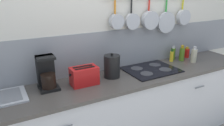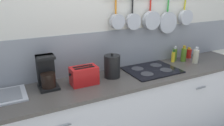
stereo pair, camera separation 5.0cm
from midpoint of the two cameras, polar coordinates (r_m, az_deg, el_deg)
The scene contains 12 objects.
wall_back at distance 2.45m, azimuth 1.33°, elevation 7.47°, with size 7.20×0.15×2.60m.
cabinet_base at distance 2.50m, azimuth 4.71°, elevation -13.30°, with size 3.15×0.55×0.85m.
countertop at distance 2.30m, azimuth 5.00°, elevation -3.97°, with size 3.19×0.57×0.03m.
coffee_maker at distance 2.08m, azimuth -15.97°, elevation -2.87°, with size 0.17×0.20×0.31m.
toaster at distance 2.09m, azimuth -6.64°, elevation -3.28°, with size 0.27×0.15×0.18m.
kettle at distance 2.24m, azimuth 0.66°, elevation -0.84°, with size 0.17×0.17×0.26m.
cooktop at distance 2.50m, azimuth 10.89°, elevation -1.76°, with size 0.58×0.46×0.01m.
bottle_olive_oil at distance 2.83m, azimuth 16.18°, elevation 1.64°, with size 0.05×0.05×0.16m.
bottle_sesame_oil at distance 2.90m, azimuth 16.53°, elevation 2.26°, with size 0.06×0.06×0.18m.
bottle_vinegar at distance 2.90m, azimuth 18.69°, elevation 2.15°, with size 0.07×0.07×0.20m.
bottle_dish_soap at distance 2.87m, azimuth 21.52°, elevation 1.71°, with size 0.07×0.07×0.20m.
bottle_hot_sauce at distance 3.06m, azimuth 19.84°, elevation 2.41°, with size 0.07×0.07×0.14m.
Camera 2 is at (-1.12, -1.80, 1.75)m, focal length 35.00 mm.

